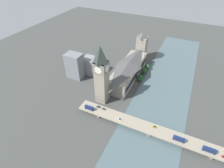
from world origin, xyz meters
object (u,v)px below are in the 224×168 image
object	(u,v)px
parliament_hall	(128,70)
car_southbound_mid	(99,107)
double_decker_bus_mid	(179,139)
double_decker_bus_lead	(209,150)
car_southbound_tail	(104,109)
double_decker_bus_rear	(89,108)
clock_tower	(101,74)
car_northbound_lead	(120,119)
victoria_tower	(142,46)
car_northbound_tail	(154,127)
car_southbound_lead	(224,157)
road_bridge	(150,129)

from	to	relation	value
parliament_hall	car_southbound_mid	bearing A→B (deg)	84.66
double_decker_bus_mid	car_southbound_mid	size ratio (longest dim) A/B	2.37
double_decker_bus_lead	car_southbound_tail	world-z (taller)	double_decker_bus_lead
double_decker_bus_lead	double_decker_bus_rear	world-z (taller)	double_decker_bus_lead
car_southbound_mid	car_southbound_tail	distance (m)	6.93
clock_tower	double_decker_bus_rear	xyz separation A→B (m)	(3.41, 25.70, -30.74)
clock_tower	car_northbound_lead	world-z (taller)	clock_tower
parliament_hall	car_southbound_mid	size ratio (longest dim) A/B	20.53
double_decker_bus_rear	car_southbound_mid	distance (m)	11.08
victoria_tower	double_decker_bus_rear	bearing A→B (deg)	83.99
car_northbound_tail	parliament_hall	bearing A→B (deg)	-52.91
parliament_hall	car_southbound_lead	size ratio (longest dim) A/B	22.70
clock_tower	car_northbound_tail	bearing A→B (deg)	164.69
double_decker_bus_mid	double_decker_bus_lead	bearing A→B (deg)	179.47
double_decker_bus_lead	car_southbound_lead	size ratio (longest dim) A/B	2.69
car_northbound_tail	car_southbound_tail	bearing A→B (deg)	-0.38
parliament_hall	car_northbound_tail	bearing A→B (deg)	127.09
double_decker_bus_lead	car_southbound_mid	distance (m)	116.19
victoria_tower	car_northbound_tail	distance (m)	148.50
double_decker_bus_mid	car_northbound_lead	world-z (taller)	double_decker_bus_mid
double_decker_bus_mid	car_southbound_lead	size ratio (longest dim) A/B	2.62
victoria_tower	car_southbound_tail	size ratio (longest dim) A/B	11.18
car_southbound_tail	parliament_hall	bearing A→B (deg)	-90.14
double_decker_bus_rear	car_southbound_mid	bearing A→B (deg)	-136.71
parliament_hall	car_southbound_tail	bearing A→B (deg)	89.86
road_bridge	car_northbound_lead	bearing A→B (deg)	5.11
parliament_hall	clock_tower	world-z (taller)	clock_tower
clock_tower	victoria_tower	size ratio (longest dim) A/B	1.46
road_bridge	double_decker_bus_lead	world-z (taller)	double_decker_bus_lead
car_northbound_tail	car_southbound_lead	xyz separation A→B (m)	(-63.54, 6.07, -0.02)
double_decker_bus_rear	car_northbound_tail	size ratio (longest dim) A/B	2.43
parliament_hall	car_northbound_tail	size ratio (longest dim) A/B	21.74
car_northbound_tail	road_bridge	bearing A→B (deg)	43.11
clock_tower	double_decker_bus_mid	distance (m)	102.17
victoria_tower	parliament_hall	bearing A→B (deg)	90.06
victoria_tower	car_northbound_tail	bearing A→B (deg)	113.18
parliament_hall	car_southbound_lead	distance (m)	147.24
road_bridge	double_decker_bus_lead	xyz separation A→B (m)	(-54.05, 2.97, 3.74)
parliament_hall	car_northbound_lead	world-z (taller)	parliament_hall
double_decker_bus_lead	double_decker_bus_rear	bearing A→B (deg)	0.31
victoria_tower	car_southbound_tail	distance (m)	136.30
clock_tower	car_southbound_mid	distance (m)	37.73
double_decker_bus_rear	car_northbound_lead	xyz separation A→B (m)	(-37.28, -0.72, -2.03)
road_bridge	double_decker_bus_mid	bearing A→B (deg)	174.40
car_northbound_tail	victoria_tower	bearing A→B (deg)	-66.82
clock_tower	victoria_tower	world-z (taller)	clock_tower
parliament_hall	car_southbound_lead	xyz separation A→B (m)	(-121.57, 82.81, -6.66)
car_southbound_mid	double_decker_bus_rear	bearing A→B (deg)	43.29
car_northbound_lead	car_southbound_lead	size ratio (longest dim) A/B	1.06
car_northbound_lead	car_southbound_lead	xyz separation A→B (m)	(-99.32, 0.16, 0.02)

